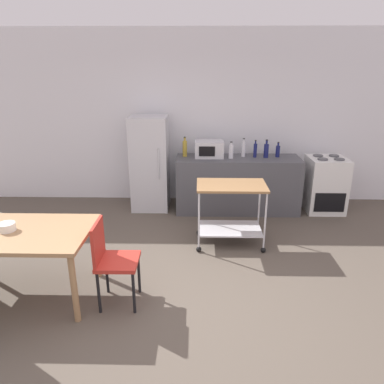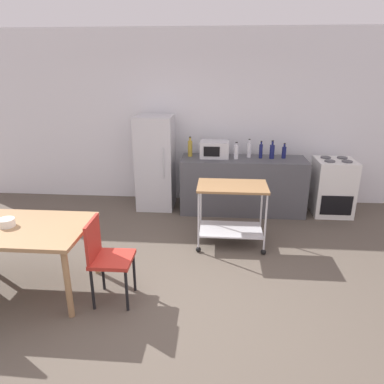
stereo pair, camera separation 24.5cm
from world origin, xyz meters
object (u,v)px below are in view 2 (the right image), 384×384
Objects in this scene: bottle_hot_sauce at (249,150)px; microwave at (214,149)px; chair_red at (106,255)px; fruit_bowl at (6,223)px; bottle_sesame_oil at (272,151)px; bottle_wine at (284,152)px; refrigerator at (156,163)px; bottle_vinegar at (261,151)px; bottle_olive_oil at (190,148)px; bottle_sparkling_water at (236,152)px; kitchen_cart at (232,205)px; dining_table at (15,234)px; stove_oven at (332,187)px.

microwave is at bearing -176.99° from bottle_hot_sauce.
chair_red is 5.30× the size of fruit_bowl.
bottle_sesame_oil is at bearing 39.99° from fruit_bowl.
bottle_wine is (0.20, 0.04, -0.02)m from bottle_sesame_oil.
refrigerator reaches higher than bottle_vinegar.
bottle_hot_sauce reaches higher than fruit_bowl.
bottle_sparkling_water is at bearing -9.45° from bottle_olive_oil.
bottle_olive_oil is 0.76m from bottle_sparkling_water.
kitchen_cart is 3.28× the size of bottle_vinegar.
microwave is at bearing -179.00° from bottle_wine.
bottle_sesame_oil is at bearing -168.05° from bottle_wine.
kitchen_cart is at bearing 27.91° from fruit_bowl.
chair_red is at bearing -111.30° from microwave.
dining_table is at bearing -139.34° from bottle_sesame_oil.
bottle_olive_oil reaches higher than dining_table.
kitchen_cart is at bearing 28.65° from dining_table.
bottle_wine reaches higher than kitchen_cart.
bottle_sesame_oil is (-1.00, 0.02, 0.57)m from stove_oven.
fruit_bowl is (-2.62, -2.55, -0.23)m from bottle_hot_sauce.
bottle_wine reaches higher than stove_oven.
dining_table is 3.74m from bottle_vinegar.
chair_red is 2.67m from refrigerator.
bottle_wine is (1.11, 0.02, -0.03)m from microwave.
kitchen_cart is at bearing -123.02° from bottle_wine.
chair_red is 3.05× the size of bottle_sesame_oil.
bottle_olive_oil reaches higher than microwave.
bottle_sparkling_water is at bearing -15.04° from microwave.
bottle_wine is (2.09, -0.02, 0.22)m from refrigerator.
bottle_wine is at bearing 38.66° from fruit_bowl.
refrigerator is at bearing 177.62° from microwave.
dining_table is at bearing -151.35° from kitchen_cart.
chair_red is 3.28m from bottle_sesame_oil.
bottle_vinegar reaches higher than microwave.
bottle_sparkling_water reaches higher than fruit_bowl.
refrigerator is (0.04, 2.66, 0.26)m from chair_red.
fruit_bowl is at bearing -148.09° from stove_oven.
kitchen_cart is 1.55m from bottle_olive_oil.
microwave is at bearing 101.50° from kitchen_cart.
chair_red is at bearing -5.23° from fruit_bowl.
refrigerator is at bearing 179.58° from bottle_hot_sauce.
refrigerator reaches higher than bottle_sparkling_water.
stove_oven is 0.98m from bottle_wine.
bottle_sesame_oil reaches higher than kitchen_cart.
bottle_hot_sauce is at bearing -31.64° from chair_red.
stove_oven is 2.86× the size of bottle_olive_oil.
bottle_sparkling_water is (-1.58, -0.05, 0.56)m from stove_oven.
fruit_bowl is (-1.66, -2.55, -0.24)m from bottle_olive_oil.
bottle_sparkling_water is at bearing -5.78° from refrigerator.
microwave reaches higher than bottle_wine.
kitchen_cart is at bearing -110.51° from bottle_vinegar.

